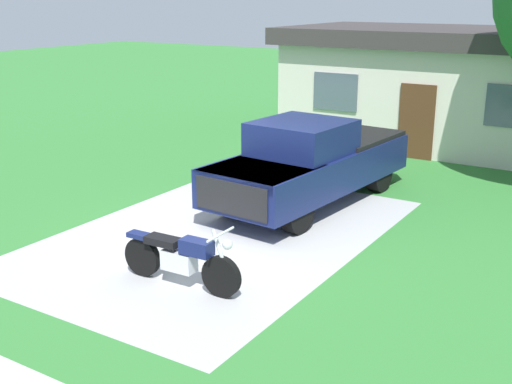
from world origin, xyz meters
TOP-DOWN VIEW (x-y plane):
  - ground_plane at (0.00, 0.00)m, footprint 80.00×80.00m
  - driveway_pad at (0.00, 0.00)m, footprint 5.36×8.02m
  - motorcycle at (0.82, -2.20)m, footprint 2.21×0.70m
  - pickup_truck at (0.55, 2.81)m, footprint 2.46×5.77m
  - neighbor_house at (1.14, 10.49)m, footprint 9.60×5.60m

SIDE VIEW (x-z plane):
  - ground_plane at x=0.00m, z-range 0.00..0.00m
  - driveway_pad at x=0.00m, z-range 0.00..0.01m
  - motorcycle at x=0.82m, z-range -0.07..1.02m
  - pickup_truck at x=0.55m, z-range 0.00..1.90m
  - neighbor_house at x=1.14m, z-range 0.04..3.54m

